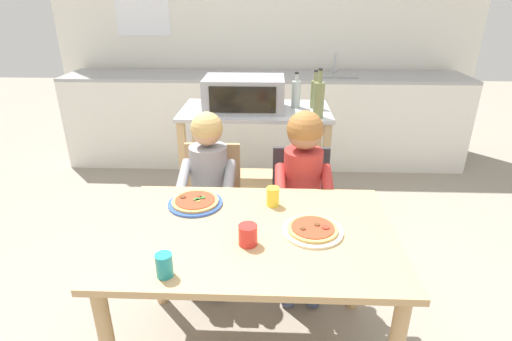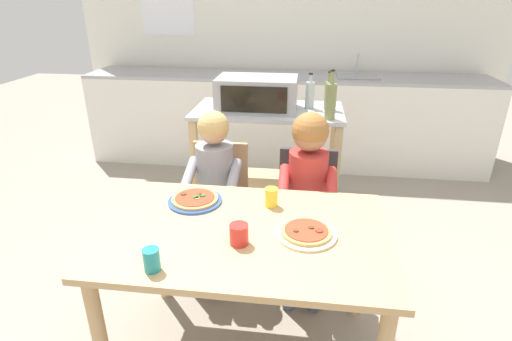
% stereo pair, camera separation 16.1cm
% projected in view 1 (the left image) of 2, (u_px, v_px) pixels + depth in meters
% --- Properties ---
extents(ground_plane, '(11.70, 11.70, 0.00)m').
position_uv_depth(ground_plane, '(260.00, 228.00, 3.10)').
color(ground_plane, gray).
extents(back_wall_tiled, '(4.46, 0.14, 2.70)m').
position_uv_depth(back_wall_tiled, '(266.00, 26.00, 4.22)').
color(back_wall_tiled, white).
rests_on(back_wall_tiled, ground).
extents(kitchen_counter, '(4.01, 0.60, 1.12)m').
position_uv_depth(kitchen_counter, '(265.00, 119.00, 4.20)').
color(kitchen_counter, silver).
rests_on(kitchen_counter, ground).
extents(kitchen_island_cart, '(1.06, 0.57, 0.91)m').
position_uv_depth(kitchen_island_cart, '(255.00, 148.00, 2.99)').
color(kitchen_island_cart, '#B7BABF').
rests_on(kitchen_island_cart, ground).
extents(toaster_oven, '(0.55, 0.36, 0.23)m').
position_uv_depth(toaster_oven, '(244.00, 94.00, 2.80)').
color(toaster_oven, '#999BA0').
rests_on(toaster_oven, kitchen_island_cart).
extents(bottle_clear_vinegar, '(0.06, 0.06, 0.25)m').
position_uv_depth(bottle_clear_vinegar, '(296.00, 93.00, 2.88)').
color(bottle_clear_vinegar, '#ADB7B2').
rests_on(bottle_clear_vinegar, kitchen_island_cart).
extents(bottle_squat_spirits, '(0.06, 0.06, 0.27)m').
position_uv_depth(bottle_squat_spirits, '(315.00, 93.00, 2.86)').
color(bottle_squat_spirits, olive).
rests_on(bottle_squat_spirits, kitchen_island_cart).
extents(bottle_tall_green_wine, '(0.07, 0.07, 0.32)m').
position_uv_depth(bottle_tall_green_wine, '(319.00, 99.00, 2.63)').
color(bottle_tall_green_wine, olive).
rests_on(bottle_tall_green_wine, kitchen_island_cart).
extents(dining_table, '(1.23, 0.82, 0.72)m').
position_uv_depth(dining_table, '(253.00, 250.00, 1.78)').
color(dining_table, tan).
rests_on(dining_table, ground).
extents(dining_chair_left, '(0.36, 0.36, 0.81)m').
position_uv_depth(dining_chair_left, '(212.00, 200.00, 2.51)').
color(dining_chair_left, tan).
rests_on(dining_chair_left, ground).
extents(dining_chair_right, '(0.36, 0.36, 0.81)m').
position_uv_depth(dining_chair_right, '(300.00, 206.00, 2.44)').
color(dining_chair_right, '#333338').
rests_on(dining_chair_right, ground).
extents(child_in_grey_shirt, '(0.32, 0.42, 1.04)m').
position_uv_depth(child_in_grey_shirt, '(208.00, 182.00, 2.33)').
color(child_in_grey_shirt, '#424C6B').
rests_on(child_in_grey_shirt, ground).
extents(child_in_red_shirt, '(0.32, 0.42, 1.07)m').
position_uv_depth(child_in_red_shirt, '(303.00, 182.00, 2.25)').
color(child_in_red_shirt, '#424C6B').
rests_on(child_in_red_shirt, ground).
extents(pizza_plate_blue_rimmed, '(0.26, 0.26, 0.03)m').
position_uv_depth(pizza_plate_blue_rimmed, '(195.00, 202.00, 1.95)').
color(pizza_plate_blue_rimmed, '#3356B7').
rests_on(pizza_plate_blue_rimmed, dining_table).
extents(pizza_plate_cream, '(0.26, 0.26, 0.03)m').
position_uv_depth(pizza_plate_cream, '(313.00, 230.00, 1.72)').
color(pizza_plate_cream, beige).
rests_on(pizza_plate_cream, dining_table).
extents(drinking_cup_yellow, '(0.06, 0.06, 0.09)m').
position_uv_depth(drinking_cup_yellow, '(273.00, 197.00, 1.93)').
color(drinking_cup_yellow, yellow).
rests_on(drinking_cup_yellow, dining_table).
extents(drinking_cup_red, '(0.08, 0.08, 0.09)m').
position_uv_depth(drinking_cup_red, '(248.00, 235.00, 1.63)').
color(drinking_cup_red, red).
rests_on(drinking_cup_red, dining_table).
extents(drinking_cup_teal, '(0.06, 0.06, 0.09)m').
position_uv_depth(drinking_cup_teal, '(164.00, 265.00, 1.44)').
color(drinking_cup_teal, teal).
rests_on(drinking_cup_teal, dining_table).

